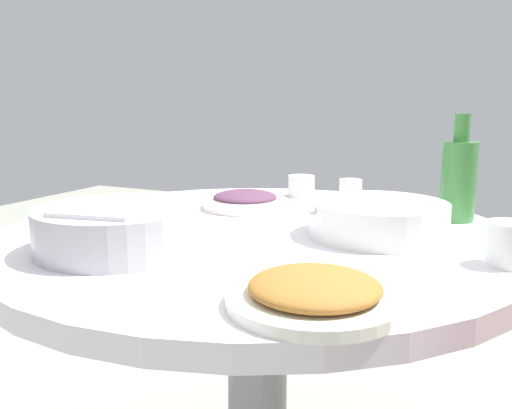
# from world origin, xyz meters

# --- Properties ---
(round_dining_table) EXTENTS (1.11, 1.11, 0.75)m
(round_dining_table) POSITION_xyz_m (0.00, 0.00, 0.62)
(round_dining_table) COLOR #99999E
(round_dining_table) RESTS_ON ground
(rice_bowl) EXTENTS (0.30, 0.30, 0.09)m
(rice_bowl) POSITION_xyz_m (-0.16, -0.25, 0.80)
(rice_bowl) COLOR #B2B5BA
(rice_bowl) RESTS_ON round_dining_table
(soup_bowl) EXTENTS (0.28, 0.28, 0.07)m
(soup_bowl) POSITION_xyz_m (0.24, 0.06, 0.79)
(soup_bowl) COLOR white
(soup_bowl) RESTS_ON round_dining_table
(dish_shrimp) EXTENTS (0.24, 0.24, 0.04)m
(dish_shrimp) POSITION_xyz_m (-0.40, 0.01, 0.77)
(dish_shrimp) COLOR white
(dish_shrimp) RESTS_ON round_dining_table
(dish_eggplant) EXTENTS (0.21, 0.21, 0.05)m
(dish_eggplant) POSITION_xyz_m (-0.13, 0.20, 0.77)
(dish_eggplant) COLOR white
(dish_eggplant) RESTS_ON round_dining_table
(dish_stirfry) EXTENTS (0.24, 0.24, 0.05)m
(dish_stirfry) POSITION_xyz_m (0.26, -0.36, 0.77)
(dish_stirfry) COLOR white
(dish_stirfry) RESTS_ON round_dining_table
(green_bottle) EXTENTS (0.08, 0.08, 0.24)m
(green_bottle) POSITION_xyz_m (0.37, 0.29, 0.85)
(green_bottle) COLOR #3D833D
(green_bottle) RESTS_ON round_dining_table
(tea_cup_near) EXTENTS (0.08, 0.08, 0.06)m
(tea_cup_near) POSITION_xyz_m (-0.06, 0.42, 0.78)
(tea_cup_near) COLOR silver
(tea_cup_near) RESTS_ON round_dining_table
(tea_cup_far) EXTENTS (0.08, 0.08, 0.07)m
(tea_cup_far) POSITION_xyz_m (0.49, -0.04, 0.79)
(tea_cup_far) COLOR white
(tea_cup_far) RESTS_ON round_dining_table
(tea_cup_side) EXTENTS (0.06, 0.06, 0.07)m
(tea_cup_side) POSITION_xyz_m (0.09, 0.38, 0.79)
(tea_cup_side) COLOR white
(tea_cup_side) RESTS_ON round_dining_table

